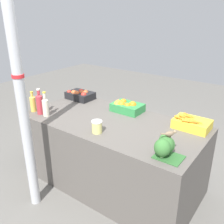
% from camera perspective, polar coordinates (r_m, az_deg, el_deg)
% --- Properties ---
extents(ground_plane, '(10.00, 10.00, 0.00)m').
position_cam_1_polar(ground_plane, '(3.05, -0.00, -15.51)').
color(ground_plane, '#605E59').
extents(market_table, '(1.92, 0.95, 0.78)m').
position_cam_1_polar(market_table, '(2.83, -0.00, -9.24)').
color(market_table, '#56514C').
rests_on(market_table, ground_plane).
extents(support_pole, '(0.11, 0.11, 2.63)m').
position_cam_1_polar(support_pole, '(2.29, -20.59, 6.88)').
color(support_pole, '#B7BABF').
rests_on(support_pole, ground_plane).
extents(apple_crate, '(0.34, 0.24, 0.13)m').
position_cam_1_polar(apple_crate, '(3.30, -7.28, 3.92)').
color(apple_crate, black).
rests_on(apple_crate, market_table).
extents(orange_crate, '(0.34, 0.24, 0.13)m').
position_cam_1_polar(orange_crate, '(2.87, 3.33, 1.23)').
color(orange_crate, '#2D8442').
rests_on(orange_crate, market_table).
extents(carrot_crate, '(0.34, 0.24, 0.13)m').
position_cam_1_polar(carrot_crate, '(2.58, 17.73, -2.50)').
color(carrot_crate, gold).
rests_on(carrot_crate, market_table).
extents(broccoli_pile, '(0.23, 0.21, 0.17)m').
position_cam_1_polar(broccoli_pile, '(2.03, 11.95, -7.62)').
color(broccoli_pile, '#2D602D').
rests_on(broccoli_pile, market_table).
extents(juice_bottle_golden, '(0.07, 0.07, 0.24)m').
position_cam_1_polar(juice_bottle_golden, '(3.00, -17.63, 1.97)').
color(juice_bottle_golden, gold).
rests_on(juice_bottle_golden, market_table).
extents(juice_bottle_ruby, '(0.07, 0.07, 0.29)m').
position_cam_1_polar(juice_bottle_ruby, '(2.89, -16.20, 1.91)').
color(juice_bottle_ruby, '#B2333D').
rests_on(juice_bottle_ruby, market_table).
extents(juice_bottle_cloudy, '(0.07, 0.07, 0.28)m').
position_cam_1_polar(juice_bottle_cloudy, '(2.82, -14.96, 1.32)').
color(juice_bottle_cloudy, beige).
rests_on(juice_bottle_cloudy, market_table).
extents(pickle_jar, '(0.10, 0.10, 0.12)m').
position_cam_1_polar(pickle_jar, '(2.37, -3.46, -3.37)').
color(pickle_jar, '#D1CC75').
rests_on(pickle_jar, market_table).
extents(sparrow_bird, '(0.10, 0.11, 0.05)m').
position_cam_1_polar(sparrow_bird, '(1.99, 13.15, -4.81)').
color(sparrow_bird, '#4C3D2D').
rests_on(sparrow_bird, broccoli_pile).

